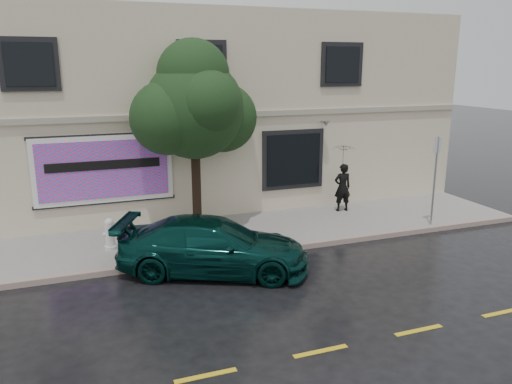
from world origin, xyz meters
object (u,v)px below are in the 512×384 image
object	(u,v)px
car	(214,246)
street_tree	(194,109)
fire_hydrant	(110,234)
pedestrian	(342,187)

from	to	relation	value
car	street_tree	world-z (taller)	street_tree
car	street_tree	distance (m)	4.66
fire_hydrant	street_tree	bearing A→B (deg)	6.58
car	pedestrian	bearing A→B (deg)	-35.35
pedestrian	car	bearing A→B (deg)	35.66
street_tree	fire_hydrant	bearing A→B (deg)	-157.38
car	pedestrian	distance (m)	6.55
pedestrian	street_tree	distance (m)	5.97
car	fire_hydrant	size ratio (longest dim) A/B	5.40
fire_hydrant	pedestrian	bearing A→B (deg)	-8.09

